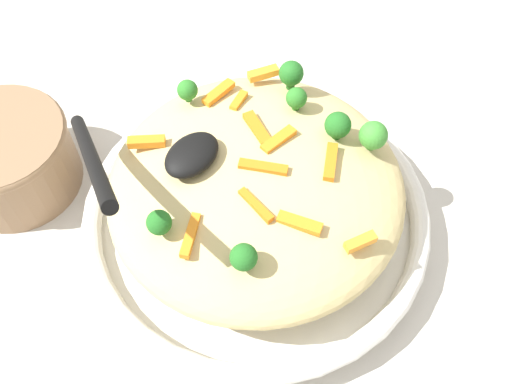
# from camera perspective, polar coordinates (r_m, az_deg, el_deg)

# --- Properties ---
(ground_plane) EXTENTS (2.40, 2.40, 0.00)m
(ground_plane) POSITION_cam_1_polar(r_m,az_deg,el_deg) (0.59, 0.00, -3.63)
(ground_plane) COLOR beige
(serving_bowl) EXTENTS (0.35, 0.35, 0.04)m
(serving_bowl) POSITION_cam_1_polar(r_m,az_deg,el_deg) (0.57, 0.00, -2.45)
(serving_bowl) COLOR white
(serving_bowl) RESTS_ON ground_plane
(pasta_mound) EXTENTS (0.28, 0.28, 0.07)m
(pasta_mound) POSITION_cam_1_polar(r_m,az_deg,el_deg) (0.53, 0.00, 0.53)
(pasta_mound) COLOR #D1BA7A
(pasta_mound) RESTS_ON serving_bowl
(carrot_piece_0) EXTENTS (0.02, 0.04, 0.01)m
(carrot_piece_0) POSITION_cam_1_polar(r_m,az_deg,el_deg) (0.48, -0.01, -1.37)
(carrot_piece_0) COLOR orange
(carrot_piece_0) RESTS_ON pasta_mound
(carrot_piece_1) EXTENTS (0.04, 0.03, 0.01)m
(carrot_piece_1) POSITION_cam_1_polar(r_m,az_deg,el_deg) (0.47, -6.32, -4.61)
(carrot_piece_1) COLOR orange
(carrot_piece_1) RESTS_ON pasta_mound
(carrot_piece_2) EXTENTS (0.03, 0.04, 0.01)m
(carrot_piece_2) POSITION_cam_1_polar(r_m,az_deg,el_deg) (0.52, 0.11, 6.45)
(carrot_piece_2) COLOR orange
(carrot_piece_2) RESTS_ON pasta_mound
(carrot_piece_3) EXTENTS (0.03, 0.01, 0.01)m
(carrot_piece_3) POSITION_cam_1_polar(r_m,az_deg,el_deg) (0.55, -1.76, 9.18)
(carrot_piece_3) COLOR orange
(carrot_piece_3) RESTS_ON pasta_mound
(carrot_piece_4) EXTENTS (0.03, 0.02, 0.01)m
(carrot_piece_4) POSITION_cam_1_polar(r_m,az_deg,el_deg) (0.58, 0.74, 11.90)
(carrot_piece_4) COLOR orange
(carrot_piece_4) RESTS_ON pasta_mound
(carrot_piece_5) EXTENTS (0.03, 0.02, 0.01)m
(carrot_piece_5) POSITION_cam_1_polar(r_m,az_deg,el_deg) (0.47, 10.50, -4.98)
(carrot_piece_5) COLOR orange
(carrot_piece_5) RESTS_ON pasta_mound
(carrot_piece_6) EXTENTS (0.04, 0.03, 0.01)m
(carrot_piece_6) POSITION_cam_1_polar(r_m,az_deg,el_deg) (0.51, 7.53, 3.00)
(carrot_piece_6) COLOR orange
(carrot_piece_6) RESTS_ON pasta_mound
(carrot_piece_7) EXTENTS (0.04, 0.01, 0.01)m
(carrot_piece_7) POSITION_cam_1_polar(r_m,az_deg,el_deg) (0.56, -3.80, 10.00)
(carrot_piece_7) COLOR orange
(carrot_piece_7) RESTS_ON pasta_mound
(carrot_piece_8) EXTENTS (0.03, 0.03, 0.01)m
(carrot_piece_8) POSITION_cam_1_polar(r_m,az_deg,el_deg) (0.53, -11.00, 5.01)
(carrot_piece_8) COLOR orange
(carrot_piece_8) RESTS_ON pasta_mound
(carrot_piece_9) EXTENTS (0.03, 0.04, 0.01)m
(carrot_piece_9) POSITION_cam_1_polar(r_m,az_deg,el_deg) (0.49, 0.60, 2.41)
(carrot_piece_9) COLOR orange
(carrot_piece_9) RESTS_ON pasta_mound
(carrot_piece_10) EXTENTS (0.04, 0.02, 0.01)m
(carrot_piece_10) POSITION_cam_1_polar(r_m,az_deg,el_deg) (0.52, 2.47, 5.17)
(carrot_piece_10) COLOR orange
(carrot_piece_10) RESTS_ON pasta_mound
(carrot_piece_11) EXTENTS (0.02, 0.04, 0.01)m
(carrot_piece_11) POSITION_cam_1_polar(r_m,az_deg,el_deg) (0.47, 4.42, -3.14)
(carrot_piece_11) COLOR orange
(carrot_piece_11) RESTS_ON pasta_mound
(broccoli_floret_0) EXTENTS (0.02, 0.02, 0.03)m
(broccoli_floret_0) POSITION_cam_1_polar(r_m,az_deg,el_deg) (0.54, 4.11, 9.42)
(broccoli_floret_0) COLOR #296820
(broccoli_floret_0) RESTS_ON pasta_mound
(broccoli_floret_1) EXTENTS (0.02, 0.02, 0.03)m
(broccoli_floret_1) POSITION_cam_1_polar(r_m,az_deg,el_deg) (0.52, 8.26, 6.67)
(broccoli_floret_1) COLOR #205B1C
(broccoli_floret_1) RESTS_ON pasta_mound
(broccoli_floret_2) EXTENTS (0.02, 0.02, 0.02)m
(broccoli_floret_2) POSITION_cam_1_polar(r_m,az_deg,el_deg) (0.47, -9.76, -3.08)
(broccoli_floret_2) COLOR #205B1C
(broccoli_floret_2) RESTS_ON pasta_mound
(broccoli_floret_3) EXTENTS (0.03, 0.03, 0.03)m
(broccoli_floret_3) POSITION_cam_1_polar(r_m,az_deg,el_deg) (0.52, 11.75, 5.60)
(broccoli_floret_3) COLOR #377928
(broccoli_floret_3) RESTS_ON pasta_mound
(broccoli_floret_4) EXTENTS (0.02, 0.02, 0.02)m
(broccoli_floret_4) POSITION_cam_1_polar(r_m,az_deg,el_deg) (0.55, -6.94, 10.16)
(broccoli_floret_4) COLOR #296820
(broccoli_floret_4) RESTS_ON pasta_mound
(broccoli_floret_5) EXTENTS (0.02, 0.02, 0.03)m
(broccoli_floret_5) POSITION_cam_1_polar(r_m,az_deg,el_deg) (0.44, -1.26, -6.62)
(broccoli_floret_5) COLOR #205B1C
(broccoli_floret_5) RESTS_ON pasta_mound
(broccoli_floret_6) EXTENTS (0.02, 0.02, 0.03)m
(broccoli_floret_6) POSITION_cam_1_polar(r_m,az_deg,el_deg) (0.56, 3.58, 11.83)
(broccoli_floret_6) COLOR #205B1C
(broccoli_floret_6) RESTS_ON pasta_mound
(serving_spoon) EXTENTS (0.14, 0.15, 0.10)m
(serving_spoon) POSITION_cam_1_polar(r_m,az_deg,el_deg) (0.48, -10.18, 3.62)
(serving_spoon) COLOR black
(serving_spoon) RESTS_ON pasta_mound
(companion_bowl) EXTENTS (0.14, 0.14, 0.08)m
(companion_bowl) POSITION_cam_1_polar(r_m,az_deg,el_deg) (0.64, -23.91, 3.34)
(companion_bowl) COLOR #8C6B4C
(companion_bowl) RESTS_ON ground_plane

